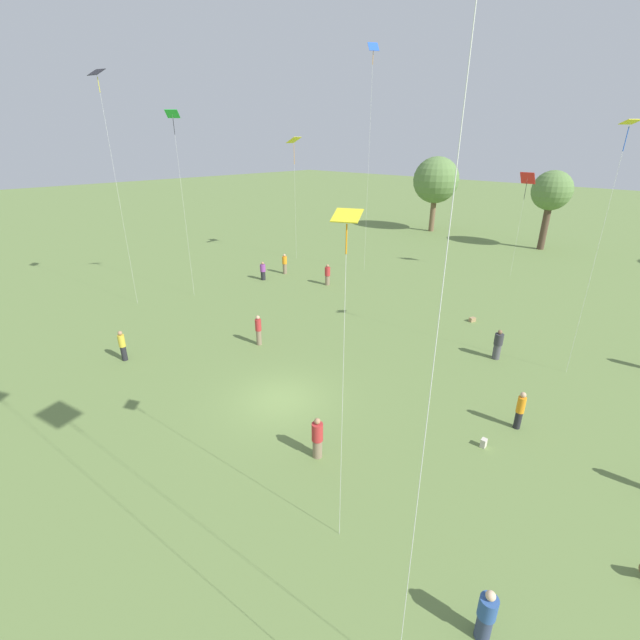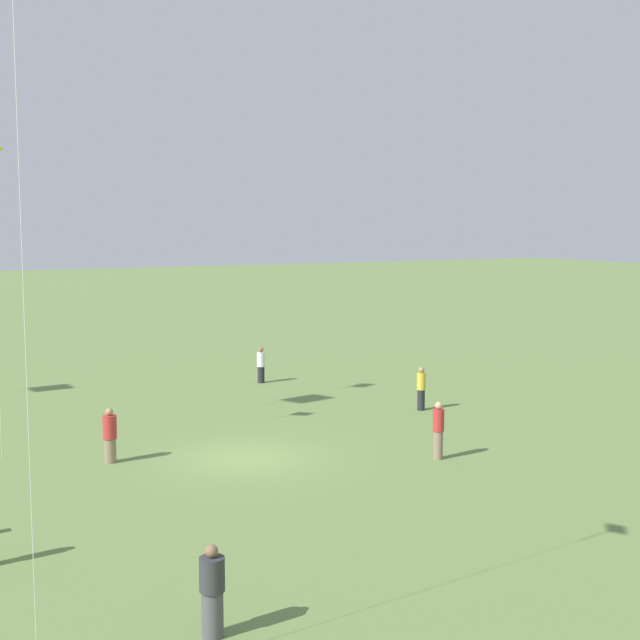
{
  "view_description": "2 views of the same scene",
  "coord_description": "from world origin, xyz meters",
  "px_view_note": "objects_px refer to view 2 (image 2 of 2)",
  "views": [
    {
      "loc": [
        13.33,
        -11.05,
        11.37
      ],
      "look_at": [
        -1.84,
        4.57,
        2.18
      ],
      "focal_mm": 24.0,
      "sensor_mm": 36.0,
      "label": 1
    },
    {
      "loc": [
        11.26,
        25.93,
        7.62
      ],
      "look_at": [
        -0.58,
        3.96,
        4.87
      ],
      "focal_mm": 50.0,
      "sensor_mm": 36.0,
      "label": 2
    }
  ],
  "objects_px": {
    "person_3": "(438,430)",
    "person_5": "(261,365)",
    "person_4": "(421,389)",
    "person_7": "(110,436)",
    "person_10": "(212,592)"
  },
  "relations": [
    {
      "from": "person_4",
      "to": "person_7",
      "type": "bearing_deg",
      "value": -93.2
    },
    {
      "from": "person_7",
      "to": "person_3",
      "type": "bearing_deg",
      "value": 79.88
    },
    {
      "from": "person_3",
      "to": "person_5",
      "type": "height_order",
      "value": "person_3"
    },
    {
      "from": "person_3",
      "to": "person_10",
      "type": "bearing_deg",
      "value": 5.25
    },
    {
      "from": "person_4",
      "to": "person_7",
      "type": "distance_m",
      "value": 13.39
    },
    {
      "from": "person_7",
      "to": "person_10",
      "type": "xyz_separation_m",
      "value": [
        1.55,
        12.76,
        -0.01
      ]
    },
    {
      "from": "person_10",
      "to": "person_5",
      "type": "bearing_deg",
      "value": 8.99
    },
    {
      "from": "person_4",
      "to": "person_5",
      "type": "xyz_separation_m",
      "value": [
        3.15,
        -8.75,
        -0.04
      ]
    },
    {
      "from": "person_7",
      "to": "person_10",
      "type": "height_order",
      "value": "person_7"
    },
    {
      "from": "person_7",
      "to": "person_10",
      "type": "bearing_deg",
      "value": 8.97
    },
    {
      "from": "person_3",
      "to": "person_7",
      "type": "xyz_separation_m",
      "value": [
        9.43,
        -4.6,
        -0.08
      ]
    },
    {
      "from": "person_5",
      "to": "person_7",
      "type": "relative_size",
      "value": 0.97
    },
    {
      "from": "person_4",
      "to": "person_10",
      "type": "xyz_separation_m",
      "value": [
        14.81,
        14.63,
        -0.04
      ]
    },
    {
      "from": "person_3",
      "to": "person_10",
      "type": "xyz_separation_m",
      "value": [
        10.98,
        8.16,
        -0.09
      ]
    },
    {
      "from": "person_3",
      "to": "person_4",
      "type": "height_order",
      "value": "person_3"
    }
  ]
}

